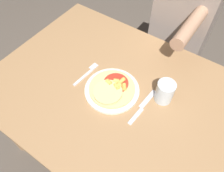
{
  "coord_description": "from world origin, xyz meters",
  "views": [
    {
      "loc": [
        0.32,
        -0.5,
        1.59
      ],
      "look_at": [
        -0.02,
        -0.01,
        0.76
      ],
      "focal_mm": 35.0,
      "sensor_mm": 36.0,
      "label": 1
    }
  ],
  "objects_px": {
    "pizza": "(112,88)",
    "person_diner": "(181,26)",
    "knife": "(142,107)",
    "drinking_glass": "(165,92)",
    "plate": "(112,90)",
    "fork": "(88,73)",
    "dining_table": "(116,102)"
  },
  "relations": [
    {
      "from": "plate",
      "to": "fork",
      "type": "relative_size",
      "value": 1.48
    },
    {
      "from": "dining_table",
      "to": "person_diner",
      "type": "relative_size",
      "value": 1.03
    },
    {
      "from": "plate",
      "to": "fork",
      "type": "height_order",
      "value": "plate"
    },
    {
      "from": "pizza",
      "to": "person_diner",
      "type": "xyz_separation_m",
      "value": [
        0.07,
        0.68,
        -0.05
      ]
    },
    {
      "from": "drinking_glass",
      "to": "person_diner",
      "type": "distance_m",
      "value": 0.6
    },
    {
      "from": "drinking_glass",
      "to": "person_diner",
      "type": "bearing_deg",
      "value": 104.91
    },
    {
      "from": "plate",
      "to": "drinking_glass",
      "type": "height_order",
      "value": "drinking_glass"
    },
    {
      "from": "dining_table",
      "to": "drinking_glass",
      "type": "height_order",
      "value": "drinking_glass"
    },
    {
      "from": "pizza",
      "to": "dining_table",
      "type": "bearing_deg",
      "value": 37.8
    },
    {
      "from": "fork",
      "to": "drinking_glass",
      "type": "bearing_deg",
      "value": 11.77
    },
    {
      "from": "dining_table",
      "to": "person_diner",
      "type": "distance_m",
      "value": 0.67
    },
    {
      "from": "plate",
      "to": "fork",
      "type": "distance_m",
      "value": 0.17
    },
    {
      "from": "person_diner",
      "to": "drinking_glass",
      "type": "bearing_deg",
      "value": -75.09
    },
    {
      "from": "fork",
      "to": "person_diner",
      "type": "distance_m",
      "value": 0.7
    },
    {
      "from": "drinking_glass",
      "to": "knife",
      "type": "bearing_deg",
      "value": -119.02
    },
    {
      "from": "plate",
      "to": "pizza",
      "type": "relative_size",
      "value": 1.19
    },
    {
      "from": "dining_table",
      "to": "plate",
      "type": "relative_size",
      "value": 4.75
    },
    {
      "from": "pizza",
      "to": "person_diner",
      "type": "bearing_deg",
      "value": 84.51
    },
    {
      "from": "dining_table",
      "to": "plate",
      "type": "distance_m",
      "value": 0.11
    },
    {
      "from": "fork",
      "to": "drinking_glass",
      "type": "xyz_separation_m",
      "value": [
        0.39,
        0.08,
        0.05
      ]
    },
    {
      "from": "knife",
      "to": "drinking_glass",
      "type": "distance_m",
      "value": 0.12
    },
    {
      "from": "dining_table",
      "to": "pizza",
      "type": "height_order",
      "value": "pizza"
    },
    {
      "from": "pizza",
      "to": "fork",
      "type": "bearing_deg",
      "value": 172.3
    },
    {
      "from": "pizza",
      "to": "fork",
      "type": "relative_size",
      "value": 1.25
    },
    {
      "from": "dining_table",
      "to": "pizza",
      "type": "xyz_separation_m",
      "value": [
        -0.02,
        -0.01,
        0.12
      ]
    },
    {
      "from": "pizza",
      "to": "person_diner",
      "type": "distance_m",
      "value": 0.68
    },
    {
      "from": "fork",
      "to": "drinking_glass",
      "type": "height_order",
      "value": "drinking_glass"
    },
    {
      "from": "plate",
      "to": "person_diner",
      "type": "bearing_deg",
      "value": 84.37
    },
    {
      "from": "dining_table",
      "to": "drinking_glass",
      "type": "xyz_separation_m",
      "value": [
        0.2,
        0.09,
        0.15
      ]
    },
    {
      "from": "pizza",
      "to": "knife",
      "type": "bearing_deg",
      "value": 1.74
    },
    {
      "from": "pizza",
      "to": "drinking_glass",
      "type": "xyz_separation_m",
      "value": [
        0.22,
        0.1,
        0.03
      ]
    },
    {
      "from": "drinking_glass",
      "to": "fork",
      "type": "bearing_deg",
      "value": -168.23
    }
  ]
}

